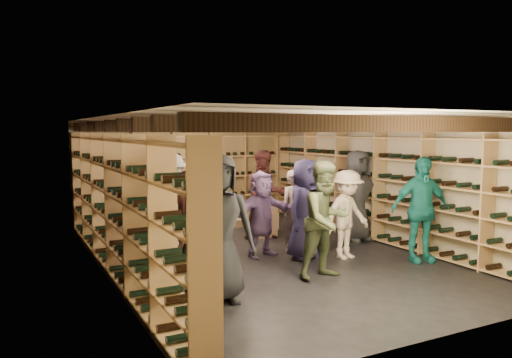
{
  "coord_description": "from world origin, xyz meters",
  "views": [
    {
      "loc": [
        -4.08,
        -7.66,
        2.18
      ],
      "look_at": [
        -0.07,
        0.2,
        1.33
      ],
      "focal_mm": 35.0,
      "sensor_mm": 36.0,
      "label": 1
    }
  ],
  "objects_px": {
    "person_1": "(200,227)",
    "person_12": "(357,196)",
    "crate_stack_left": "(263,221)",
    "person_10": "(218,212)",
    "crate_stack_right": "(260,217)",
    "crate_loose": "(234,223)",
    "person_2": "(326,220)",
    "person_5": "(190,211)",
    "person_6": "(305,209)",
    "person_0": "(218,228)",
    "person_4": "(421,209)",
    "person_7": "(295,211)",
    "person_9": "(171,201)",
    "person_3": "(347,214)",
    "person_11": "(262,214)",
    "person_8": "(265,195)"
  },
  "relations": [
    {
      "from": "person_1",
      "to": "person_12",
      "type": "height_order",
      "value": "person_12"
    },
    {
      "from": "crate_stack_left",
      "to": "person_10",
      "type": "bearing_deg",
      "value": -146.85
    },
    {
      "from": "crate_stack_left",
      "to": "crate_stack_right",
      "type": "distance_m",
      "value": 0.4
    },
    {
      "from": "crate_stack_left",
      "to": "crate_loose",
      "type": "height_order",
      "value": "crate_stack_left"
    },
    {
      "from": "person_2",
      "to": "person_10",
      "type": "relative_size",
      "value": 1.17
    },
    {
      "from": "person_5",
      "to": "person_10",
      "type": "bearing_deg",
      "value": -35.08
    },
    {
      "from": "crate_stack_left",
      "to": "person_6",
      "type": "xyz_separation_m",
      "value": [
        -0.18,
        -1.87,
        0.52
      ]
    },
    {
      "from": "person_0",
      "to": "person_4",
      "type": "height_order",
      "value": "person_0"
    },
    {
      "from": "person_7",
      "to": "person_4",
      "type": "bearing_deg",
      "value": -39.09
    },
    {
      "from": "crate_stack_left",
      "to": "person_1",
      "type": "height_order",
      "value": "person_1"
    },
    {
      "from": "person_9",
      "to": "person_12",
      "type": "bearing_deg",
      "value": -29.38
    },
    {
      "from": "person_1",
      "to": "person_2",
      "type": "distance_m",
      "value": 1.88
    },
    {
      "from": "person_10",
      "to": "person_3",
      "type": "bearing_deg",
      "value": -43.27
    },
    {
      "from": "person_11",
      "to": "person_5",
      "type": "bearing_deg",
      "value": 127.34
    },
    {
      "from": "person_2",
      "to": "person_7",
      "type": "height_order",
      "value": "person_2"
    },
    {
      "from": "person_3",
      "to": "person_10",
      "type": "bearing_deg",
      "value": 134.65
    },
    {
      "from": "person_2",
      "to": "crate_stack_left",
      "type": "bearing_deg",
      "value": 73.64
    },
    {
      "from": "person_7",
      "to": "person_1",
      "type": "bearing_deg",
      "value": -143.55
    },
    {
      "from": "person_12",
      "to": "crate_stack_right",
      "type": "bearing_deg",
      "value": 121.32
    },
    {
      "from": "person_5",
      "to": "person_9",
      "type": "relative_size",
      "value": 0.85
    },
    {
      "from": "crate_stack_right",
      "to": "person_12",
      "type": "height_order",
      "value": "person_12"
    },
    {
      "from": "person_9",
      "to": "person_12",
      "type": "distance_m",
      "value": 3.65
    },
    {
      "from": "crate_stack_right",
      "to": "person_10",
      "type": "distance_m",
      "value": 2.02
    },
    {
      "from": "person_7",
      "to": "person_12",
      "type": "xyz_separation_m",
      "value": [
        1.57,
        0.2,
        0.16
      ]
    },
    {
      "from": "person_6",
      "to": "person_11",
      "type": "relative_size",
      "value": 1.14
    },
    {
      "from": "person_9",
      "to": "person_11",
      "type": "distance_m",
      "value": 1.83
    },
    {
      "from": "crate_stack_left",
      "to": "person_0",
      "type": "height_order",
      "value": "person_0"
    },
    {
      "from": "person_10",
      "to": "person_9",
      "type": "bearing_deg",
      "value": 113.05
    },
    {
      "from": "person_2",
      "to": "person_9",
      "type": "relative_size",
      "value": 0.99
    },
    {
      "from": "person_0",
      "to": "person_7",
      "type": "distance_m",
      "value": 2.92
    },
    {
      "from": "person_2",
      "to": "crate_stack_right",
      "type": "bearing_deg",
      "value": 72.82
    },
    {
      "from": "person_4",
      "to": "person_12",
      "type": "height_order",
      "value": "person_12"
    },
    {
      "from": "person_9",
      "to": "person_10",
      "type": "distance_m",
      "value": 1.08
    },
    {
      "from": "person_5",
      "to": "person_10",
      "type": "height_order",
      "value": "person_5"
    },
    {
      "from": "crate_loose",
      "to": "person_9",
      "type": "xyz_separation_m",
      "value": [
        -1.87,
        -1.28,
        0.8
      ]
    },
    {
      "from": "person_1",
      "to": "person_4",
      "type": "xyz_separation_m",
      "value": [
        3.8,
        -0.28,
        0.01
      ]
    },
    {
      "from": "crate_stack_right",
      "to": "person_10",
      "type": "height_order",
      "value": "person_10"
    },
    {
      "from": "person_0",
      "to": "person_1",
      "type": "xyz_separation_m",
      "value": [
        -0.04,
        0.55,
        -0.08
      ]
    },
    {
      "from": "person_10",
      "to": "person_0",
      "type": "bearing_deg",
      "value": -121.48
    },
    {
      "from": "person_0",
      "to": "person_9",
      "type": "xyz_separation_m",
      "value": [
        0.36,
        3.16,
        -0.07
      ]
    },
    {
      "from": "person_0",
      "to": "person_10",
      "type": "bearing_deg",
      "value": 79.86
    },
    {
      "from": "person_0",
      "to": "person_7",
      "type": "xyz_separation_m",
      "value": [
        2.27,
        1.83,
        -0.21
      ]
    },
    {
      "from": "person_2",
      "to": "person_8",
      "type": "xyz_separation_m",
      "value": [
        0.47,
        2.8,
        0.03
      ]
    },
    {
      "from": "person_1",
      "to": "person_3",
      "type": "height_order",
      "value": "person_1"
    },
    {
      "from": "person_6",
      "to": "person_7",
      "type": "bearing_deg",
      "value": 55.23
    },
    {
      "from": "person_0",
      "to": "person_6",
      "type": "distance_m",
      "value": 2.51
    },
    {
      "from": "person_0",
      "to": "person_1",
      "type": "relative_size",
      "value": 1.09
    },
    {
      "from": "person_6",
      "to": "crate_loose",
      "type": "bearing_deg",
      "value": 66.72
    },
    {
      "from": "person_11",
      "to": "person_12",
      "type": "relative_size",
      "value": 0.83
    },
    {
      "from": "crate_loose",
      "to": "person_4",
      "type": "bearing_deg",
      "value": -69.99
    }
  ]
}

